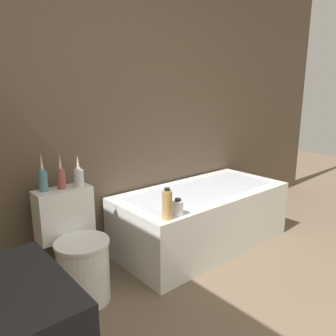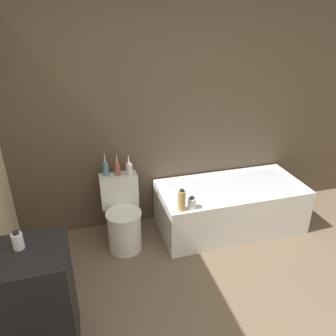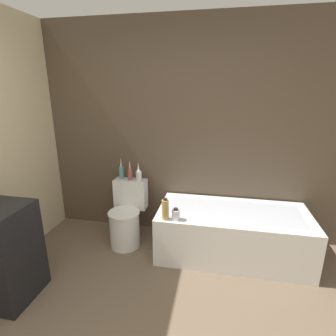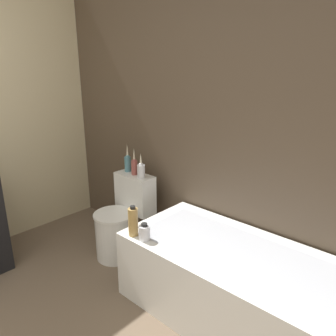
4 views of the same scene
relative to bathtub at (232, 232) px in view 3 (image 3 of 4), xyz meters
name	(u,v)px [view 3 (image 3 of 4)]	position (x,y,z in m)	size (l,w,h in m)	color
wall_back_tiled	(173,133)	(-0.75, 0.44, 1.03)	(6.40, 0.06, 2.60)	brown
bathtub	(232,232)	(0.00, 0.00, 0.00)	(1.63, 0.77, 0.53)	white
toilet	(127,217)	(-1.24, 0.01, 0.06)	(0.39, 0.54, 0.74)	white
vase_gold	(121,172)	(-1.35, 0.21, 0.57)	(0.06, 0.06, 0.27)	teal
vase_silver	(130,173)	(-1.24, 0.19, 0.56)	(0.06, 0.06, 0.25)	#994C47
vase_bronze	(139,175)	(-1.12, 0.16, 0.55)	(0.07, 0.07, 0.23)	silver
shampoo_bottle_tall	(165,209)	(-0.69, -0.32, 0.37)	(0.07, 0.07, 0.23)	tan
shampoo_bottle_short	(176,215)	(-0.59, -0.31, 0.32)	(0.08, 0.08, 0.13)	silver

